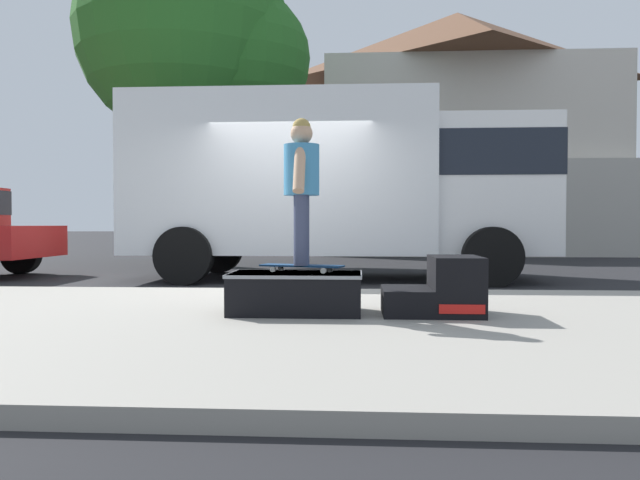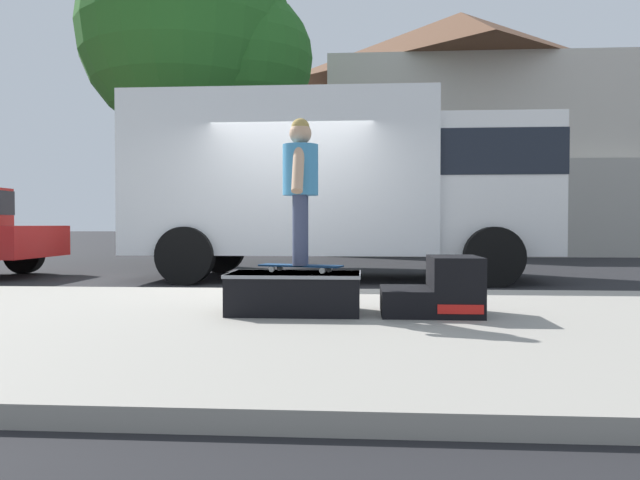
{
  "view_description": "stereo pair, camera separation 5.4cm",
  "coord_description": "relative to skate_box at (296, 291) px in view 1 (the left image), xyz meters",
  "views": [
    {
      "loc": [
        1.02,
        -8.11,
        0.94
      ],
      "look_at": [
        0.6,
        -1.26,
        0.76
      ],
      "focal_mm": 33.82,
      "sensor_mm": 36.0,
      "label": 1
    },
    {
      "loc": [
        1.08,
        -8.1,
        0.94
      ],
      "look_at": [
        0.6,
        -1.26,
        0.76
      ],
      "focal_mm": 33.82,
      "sensor_mm": 36.0,
      "label": 2
    }
  ],
  "objects": [
    {
      "name": "skateboard",
      "position": [
        0.05,
        0.05,
        0.23
      ],
      "size": [
        0.8,
        0.42,
        0.07
      ],
      "color": "navy",
      "rests_on": "skate_box"
    },
    {
      "name": "ground_plane",
      "position": [
        -0.46,
        2.62,
        -0.32
      ],
      "size": [
        140.0,
        140.0,
        0.0
      ],
      "primitive_type": "plane",
      "color": "black"
    },
    {
      "name": "house_behind",
      "position": [
        4.08,
        16.08,
        3.92
      ],
      "size": [
        9.54,
        8.22,
        8.4
      ],
      "color": "beige",
      "rests_on": "ground"
    },
    {
      "name": "kicker_ramp",
      "position": [
        1.31,
        -0.0,
        0.02
      ],
      "size": [
        0.88,
        0.68,
        0.53
      ],
      "color": "black",
      "rests_on": "sidewalk_slab"
    },
    {
      "name": "street_tree_main",
      "position": [
        -3.14,
        8.24,
        4.84
      ],
      "size": [
        5.35,
        4.86,
        7.75
      ],
      "color": "brown",
      "rests_on": "ground"
    },
    {
      "name": "skater_kid",
      "position": [
        0.05,
        0.05,
        1.04
      ],
      "size": [
        0.33,
        0.7,
        1.35
      ],
      "color": "#3F4766",
      "rests_on": "skateboard"
    },
    {
      "name": "sidewalk_slab",
      "position": [
        -0.46,
        -0.38,
        -0.26
      ],
      "size": [
        50.0,
        5.0,
        0.12
      ],
      "primitive_type": "cube",
      "color": "gray",
      "rests_on": "ground"
    },
    {
      "name": "box_truck",
      "position": [
        0.26,
        4.82,
        1.38
      ],
      "size": [
        6.91,
        2.63,
        3.05
      ],
      "color": "white",
      "rests_on": "ground"
    },
    {
      "name": "skate_box",
      "position": [
        0.0,
        0.0,
        0.0
      ],
      "size": [
        1.21,
        0.7,
        0.37
      ],
      "color": "black",
      "rests_on": "sidewalk_slab"
    }
  ]
}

